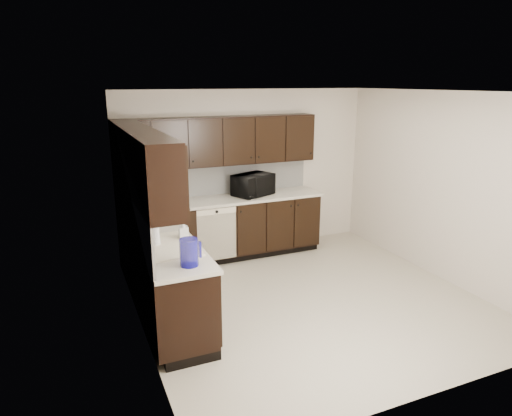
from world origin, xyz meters
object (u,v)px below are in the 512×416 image
(sink, at_px, (170,252))
(storage_bin, at_px, (147,213))
(blue_pitcher, at_px, (189,252))
(microwave, at_px, (253,185))
(toaster_oven, at_px, (136,199))

(sink, height_order, storage_bin, sink)
(storage_bin, distance_m, blue_pitcher, 1.64)
(blue_pitcher, bearing_deg, microwave, 69.64)
(toaster_oven, height_order, storage_bin, toaster_oven)
(toaster_oven, distance_m, storage_bin, 0.68)
(blue_pitcher, bearing_deg, storage_bin, 108.27)
(microwave, xyz_separation_m, blue_pitcher, (-1.61, -2.28, -0.03))
(microwave, height_order, storage_bin, microwave)
(toaster_oven, height_order, blue_pitcher, blue_pitcher)
(toaster_oven, relative_size, blue_pitcher, 1.26)
(microwave, bearing_deg, sink, -157.85)
(toaster_oven, bearing_deg, storage_bin, -105.51)
(sink, xyz_separation_m, microwave, (1.67, 1.71, 0.22))
(storage_bin, bearing_deg, sink, -87.84)
(storage_bin, bearing_deg, microwave, 20.68)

